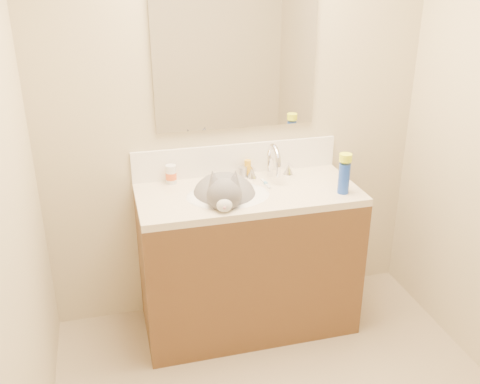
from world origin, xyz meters
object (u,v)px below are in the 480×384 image
amber_bottle (248,168)px  spray_can (344,178)px  faucet (273,164)px  pill_bottle (171,174)px  silver_jar (242,172)px  vanity_cabinet (248,262)px  basin (228,207)px  cat (225,197)px

amber_bottle → spray_can: spray_can is taller
faucet → pill_bottle: 0.57m
spray_can → silver_jar: bearing=142.0°
silver_jar → amber_bottle: 0.04m
vanity_cabinet → amber_bottle: 0.55m
pill_bottle → basin: bearing=-41.8°
cat → amber_bottle: cat is taller
pill_bottle → spray_can: (0.87, -0.36, 0.03)m
cat → faucet: bearing=39.6°
amber_bottle → basin: bearing=-125.2°
basin → amber_bottle: size_ratio=4.87×
silver_jar → amber_bottle: size_ratio=0.65×
pill_bottle → amber_bottle: 0.44m
basin → spray_can: 0.63m
faucet → amber_bottle: 0.15m
silver_jar → spray_can: 0.59m
cat → spray_can: 0.64m
cat → pill_bottle: size_ratio=4.75×
faucet → spray_can: size_ratio=1.68×
silver_jar → spray_can: (0.46, -0.36, 0.05)m
faucet → amber_bottle: (-0.12, 0.08, -0.04)m
silver_jar → basin: bearing=-121.0°
vanity_cabinet → spray_can: (0.48, -0.16, 0.53)m
faucet → pill_bottle: (-0.57, 0.07, -0.03)m
faucet → silver_jar: faucet is taller
silver_jar → spray_can: bearing=-38.0°
silver_jar → cat: bearing=-124.9°
basin → silver_jar: 0.29m
basin → amber_bottle: bearing=54.8°
vanity_cabinet → cat: bearing=-171.4°
faucet → amber_bottle: faucet is taller
faucet → cat: bearing=-153.5°
vanity_cabinet → basin: bearing=-166.0°
faucet → spray_can: faucet is taller
vanity_cabinet → spray_can: spray_can is taller
faucet → cat: faucet is taller
faucet → amber_bottle: size_ratio=3.03×
amber_bottle → spray_can: 0.57m
vanity_cabinet → spray_can: size_ratio=7.21×
amber_bottle → vanity_cabinet: bearing=-104.4°
cat → amber_bottle: size_ratio=5.52×
faucet → amber_bottle: bearing=146.2°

